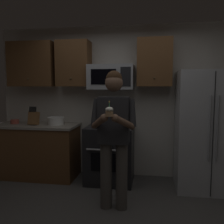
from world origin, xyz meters
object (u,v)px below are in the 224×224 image
Objects in this scene: knife_block at (34,118)px; microwave at (111,77)px; oven_range at (110,154)px; bowl_large_white at (56,121)px; cupcake at (109,111)px; bowl_small_colored at (15,121)px; person at (114,132)px; refrigerator at (207,131)px.

microwave is at bearing 6.48° from knife_block.
oven_range is 3.33× the size of bowl_large_white.
cupcake reaches higher than knife_block.
bowl_small_colored is 2.12m from person.
knife_block is (-2.81, 0.01, 0.14)m from refrigerator.
microwave reaches higher than bowl_small_colored.
bowl_large_white is 1.61× the size of cupcake.
cupcake is at bearing -33.44° from bowl_small_colored.
knife_block is 0.37m from bowl_large_white.
refrigerator is 2.45m from bowl_large_white.
knife_block is 1.84× the size of cupcake.
cupcake reaches higher than oven_range.
refrigerator is 6.43× the size of bowl_large_white.
refrigerator is 1.02× the size of person.
refrigerator is (1.50, -0.16, -0.82)m from microwave.
cupcake reaches higher than bowl_small_colored.
refrigerator reaches higher than person.
bowl_large_white reaches higher than bowl_small_colored.
bowl_large_white is 0.16× the size of person.
oven_range is 1.26m from microwave.
bowl_small_colored is 0.09× the size of person.
bowl_large_white is at bearing 177.94° from refrigerator.
bowl_large_white is at bearing 132.20° from cupcake.
bowl_large_white is (-2.45, 0.09, 0.09)m from refrigerator.
bowl_large_white is at bearing 12.24° from knife_block.
bowl_small_colored is at bearing 154.00° from person.
oven_range is 6.16× the size of bowl_small_colored.
microwave is 1.87m from bowl_small_colored.
person is at bearing -26.00° from bowl_small_colored.
bowl_small_colored is at bearing 169.93° from knife_block.
oven_range is at bearing 102.59° from person.
bowl_large_white reaches higher than oven_range.
bowl_large_white is at bearing 177.05° from oven_range.
person is (1.15, -0.94, 0.01)m from bowl_large_white.
cupcake is (-0.00, -0.33, 0.30)m from person.
person is 10.13× the size of cupcake.
oven_range is at bearing -1.35° from bowl_small_colored.
refrigerator is 1.56m from person.
bowl_small_colored is at bearing 178.65° from oven_range.
cupcake is at bearing -38.17° from knife_block.
bowl_small_colored is 2.31m from cupcake.
bowl_small_colored is (-0.39, 0.07, -0.08)m from knife_block.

